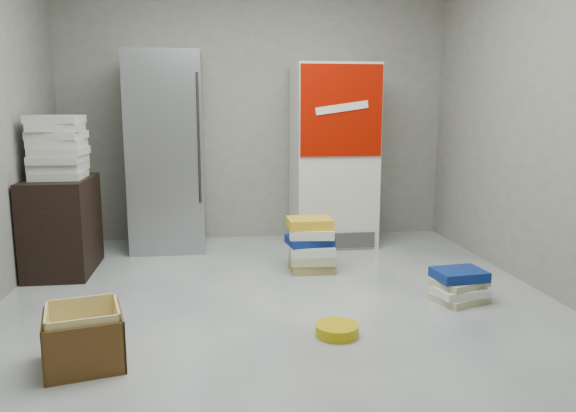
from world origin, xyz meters
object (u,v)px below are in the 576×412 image
(wood_shelf, at_px, (62,225))
(cardboard_box, at_px, (84,341))
(coke_cooler, at_px, (333,155))
(steel_fridge, at_px, (167,152))
(phonebook_stack_main, at_px, (311,245))

(wood_shelf, distance_m, cardboard_box, 1.96)
(wood_shelf, bearing_deg, cardboard_box, -73.09)
(coke_cooler, height_order, wood_shelf, coke_cooler)
(coke_cooler, relative_size, cardboard_box, 3.68)
(steel_fridge, relative_size, wood_shelf, 2.37)
(steel_fridge, distance_m, coke_cooler, 1.65)
(coke_cooler, bearing_deg, steel_fridge, 179.82)
(steel_fridge, xyz_separation_m, phonebook_stack_main, (1.26, -1.00, -0.72))
(coke_cooler, distance_m, phonebook_stack_main, 1.26)
(steel_fridge, height_order, coke_cooler, steel_fridge)
(steel_fridge, relative_size, coke_cooler, 1.06)
(steel_fridge, bearing_deg, cardboard_box, -95.86)
(coke_cooler, height_order, cardboard_box, coke_cooler)
(coke_cooler, relative_size, phonebook_stack_main, 3.93)
(coke_cooler, xyz_separation_m, wood_shelf, (-2.48, -0.72, -0.50))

